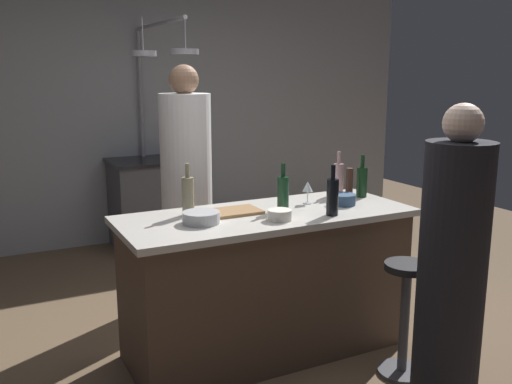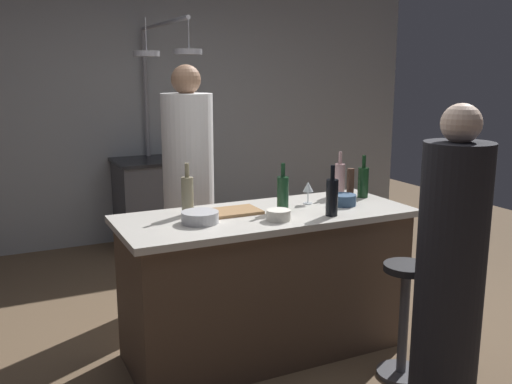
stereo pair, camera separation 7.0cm
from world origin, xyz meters
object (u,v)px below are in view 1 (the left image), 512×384
(wine_bottle_white, at_px, (188,195))
(wine_bottle_rose, at_px, (338,178))
(cutting_board, at_px, (234,212))
(wine_bottle_red, at_px, (362,181))
(bar_stool_right, at_px, (405,314))
(wine_bottle_green, at_px, (283,192))
(guest_right, at_px, (452,275))
(mixing_bowl_steel, at_px, (201,217))
(chef, at_px, (187,195))
(wine_glass_by_chef, at_px, (308,188))
(wine_glass_near_left_guest, at_px, (331,184))
(pepper_mill, at_px, (349,184))
(mixing_bowl_ceramic, at_px, (280,215))
(stove_range, at_px, (152,203))
(wine_bottle_dark, at_px, (332,196))
(mixing_bowl_blue, at_px, (343,199))

(wine_bottle_white, bearing_deg, wine_bottle_rose, 4.12)
(cutting_board, height_order, wine_bottle_red, wine_bottle_red)
(bar_stool_right, xyz_separation_m, cutting_board, (-0.75, 0.71, 0.53))
(wine_bottle_red, bearing_deg, wine_bottle_green, -172.43)
(guest_right, height_order, wine_bottle_white, guest_right)
(mixing_bowl_steel, bearing_deg, cutting_board, 26.34)
(chef, bearing_deg, wine_bottle_white, -109.34)
(wine_glass_by_chef, bearing_deg, bar_stool_right, -72.79)
(wine_bottle_red, height_order, mixing_bowl_steel, wine_bottle_red)
(chef, xyz_separation_m, wine_bottle_red, (0.94, -0.88, 0.18))
(mixing_bowl_steel, bearing_deg, wine_bottle_rose, 14.07)
(cutting_board, xyz_separation_m, wine_glass_near_left_guest, (0.74, 0.04, 0.10))
(bar_stool_right, distance_m, pepper_mill, 0.95)
(cutting_board, xyz_separation_m, mixing_bowl_steel, (-0.26, -0.13, 0.02))
(mixing_bowl_ceramic, bearing_deg, wine_bottle_white, 141.27)
(stove_range, height_order, wine_bottle_rose, wine_bottle_rose)
(cutting_board, relative_size, wine_bottle_rose, 1.06)
(cutting_board, distance_m, wine_bottle_white, 0.29)
(stove_range, xyz_separation_m, wine_glass_by_chef, (0.35, -2.35, 0.56))
(wine_bottle_green, bearing_deg, mixing_bowl_steel, -174.19)
(wine_bottle_rose, bearing_deg, wine_glass_by_chef, -157.12)
(wine_bottle_white, distance_m, wine_bottle_dark, 0.86)
(cutting_board, height_order, wine_bottle_rose, wine_bottle_rose)
(wine_bottle_dark, bearing_deg, wine_bottle_green, 129.68)
(wine_bottle_dark, relative_size, mixing_bowl_ceramic, 2.16)
(wine_bottle_rose, distance_m, wine_glass_by_chef, 0.37)
(stove_range, xyz_separation_m, cutting_board, (-0.19, -2.36, 0.46))
(stove_range, relative_size, chef, 0.50)
(stove_range, distance_m, cutting_board, 2.42)
(wine_bottle_red, relative_size, mixing_bowl_steel, 1.36)
(stove_range, bearing_deg, mixing_bowl_ceramic, -90.38)
(cutting_board, xyz_separation_m, wine_bottle_rose, (0.87, 0.16, 0.11))
(stove_range, relative_size, guest_right, 0.56)
(wine_bottle_white, distance_m, mixing_bowl_blue, 1.00)
(mixing_bowl_blue, bearing_deg, wine_bottle_rose, 60.55)
(wine_glass_by_chef, relative_size, mixing_bowl_blue, 0.90)
(bar_stool_right, bearing_deg, wine_bottle_rose, 82.18)
(mixing_bowl_blue, bearing_deg, wine_glass_by_chef, 144.09)
(wine_bottle_green, bearing_deg, guest_right, -67.88)
(mixing_bowl_blue, xyz_separation_m, mixing_bowl_ceramic, (-0.55, -0.15, -0.00))
(wine_bottle_white, relative_size, wine_bottle_green, 1.06)
(wine_bottle_white, height_order, wine_bottle_green, wine_bottle_white)
(guest_right, relative_size, pepper_mill, 7.59)
(wine_bottle_white, height_order, wine_glass_by_chef, wine_bottle_white)
(chef, relative_size, pepper_mill, 8.52)
(stove_range, distance_m, mixing_bowl_steel, 2.58)
(wine_bottle_dark, bearing_deg, mixing_bowl_steel, 166.43)
(guest_right, relative_size, mixing_bowl_blue, 9.86)
(wine_glass_near_left_guest, relative_size, mixing_bowl_steel, 0.69)
(wine_bottle_white, bearing_deg, mixing_bowl_steel, -89.35)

